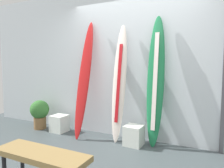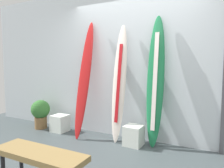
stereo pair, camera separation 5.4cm
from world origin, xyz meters
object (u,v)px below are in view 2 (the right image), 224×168
object	(u,v)px
surfboard_crimson	(84,80)
display_block_center	(60,123)
surfboard_ivory	(119,84)
potted_plant	(41,112)
surfboard_emerald	(155,82)
display_block_left	(134,135)
bench	(39,157)

from	to	relation	value
surfboard_crimson	display_block_center	size ratio (longest dim) A/B	6.51
surfboard_ivory	potted_plant	bearing A→B (deg)	-176.39
surfboard_emerald	display_block_left	world-z (taller)	surfboard_emerald
bench	surfboard_crimson	bearing A→B (deg)	109.69
surfboard_ivory	potted_plant	size ratio (longest dim) A/B	3.39
surfboard_emerald	surfboard_crimson	bearing A→B (deg)	-173.90
surfboard_ivory	display_block_center	world-z (taller)	surfboard_ivory
surfboard_ivory	display_block_left	bearing A→B (deg)	-17.15
surfboard_crimson	bench	xyz separation A→B (m)	(0.60, -1.68, -0.67)
surfboard_crimson	bench	distance (m)	1.91
surfboard_crimson	potted_plant	bearing A→B (deg)	-178.93
surfboard_emerald	potted_plant	world-z (taller)	surfboard_emerald
surfboard_crimson	display_block_left	bearing A→B (deg)	-0.27
surfboard_emerald	bench	xyz separation A→B (m)	(-0.70, -1.82, -0.67)
surfboard_crimson	potted_plant	world-z (taller)	surfboard_crimson
bench	potted_plant	bearing A→B (deg)	135.90
surfboard_crimson	surfboard_emerald	bearing A→B (deg)	6.10
display_block_left	potted_plant	xyz separation A→B (m)	(-2.10, -0.02, 0.18)
surfboard_emerald	potted_plant	bearing A→B (deg)	-176.21
surfboard_crimson	potted_plant	size ratio (longest dim) A/B	3.57
display_block_center	bench	size ratio (longest dim) A/B	0.32
surfboard_ivory	display_block_left	size ratio (longest dim) A/B	6.17
surfboard_ivory	surfboard_emerald	world-z (taller)	surfboard_emerald
potted_plant	bench	world-z (taller)	potted_plant
surfboard_crimson	surfboard_ivory	xyz separation A→B (m)	(0.68, 0.09, -0.05)
surfboard_emerald	display_block_left	bearing A→B (deg)	-155.33
surfboard_ivory	surfboard_emerald	xyz separation A→B (m)	(0.63, 0.05, 0.05)
potted_plant	bench	xyz separation A→B (m)	(1.71, -1.66, 0.05)
surfboard_crimson	display_block_left	size ratio (longest dim) A/B	6.49
display_block_left	bench	size ratio (longest dim) A/B	0.32
surfboard_crimson	potted_plant	xyz separation A→B (m)	(-1.11, -0.02, -0.71)
potted_plant	surfboard_crimson	bearing A→B (deg)	1.07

